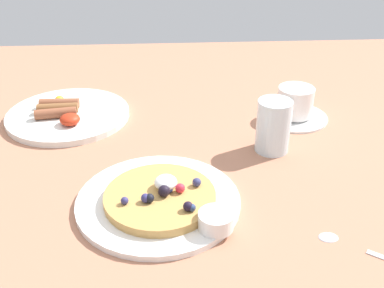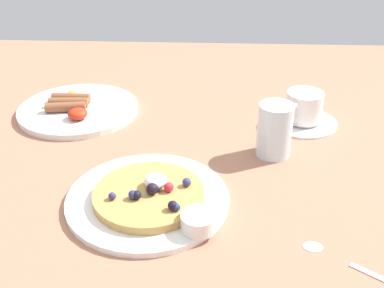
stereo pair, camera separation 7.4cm
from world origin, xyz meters
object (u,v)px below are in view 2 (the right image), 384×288
Objects in this scene: coffee_cup at (304,106)px; water_glass at (274,130)px; coffee_saucer at (302,121)px; teaspoon at (343,260)px; syrup_ramekin at (198,221)px; breakfast_plate at (79,110)px; pancake_plate at (148,199)px.

water_glass is at bearing -120.27° from coffee_cup.
coffee_cup is 0.97× the size of water_glass.
coffee_saucer reaches higher than teaspoon.
teaspoon is at bearing -13.02° from syrup_ramekin.
syrup_ramekin is 0.20× the size of breakfast_plate.
syrup_ramekin is 0.51× the size of water_glass.
coffee_cup is (-0.10, -0.15, 3.55)cm from coffee_saucer.
breakfast_plate is (-19.15, 31.05, 0.15)cm from pancake_plate.
teaspoon is 1.48× the size of water_glass.
syrup_ramekin is 40.97cm from coffee_saucer.
syrup_ramekin is at bearing 166.98° from teaspoon.
teaspoon is at bearing -91.26° from coffee_saucer.
breakfast_plate is at bearing 121.66° from pancake_plate.
water_glass is (12.85, 22.80, 2.68)cm from syrup_ramekin.
coffee_saucer is 1.47× the size of coffee_cup.
breakfast_plate is at bearing 158.78° from water_glass.
coffee_saucer is 1.43× the size of water_glass.
water_glass reaches higher than coffee_saucer.
syrup_ramekin is at bearing -41.85° from pancake_plate.
teaspoon is (27.63, -11.85, -0.26)cm from pancake_plate.
coffee_saucer is at bearing 60.27° from syrup_ramekin.
pancake_plate is 5.01× the size of syrup_ramekin.
breakfast_plate is at bearing 137.48° from teaspoon.
water_glass is at bearing -21.22° from breakfast_plate.
teaspoon is at bearing -23.21° from pancake_plate.
breakfast_plate reaches higher than pancake_plate.
water_glass is at bearing 103.53° from teaspoon.
breakfast_plate is at bearing 125.46° from syrup_ramekin.
breakfast_plate is 43.35cm from water_glass.
teaspoon is 28.47cm from water_glass.
pancake_plate is at bearing -135.38° from coffee_cup.
coffee_saucer is at bearing 44.67° from pancake_plate.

